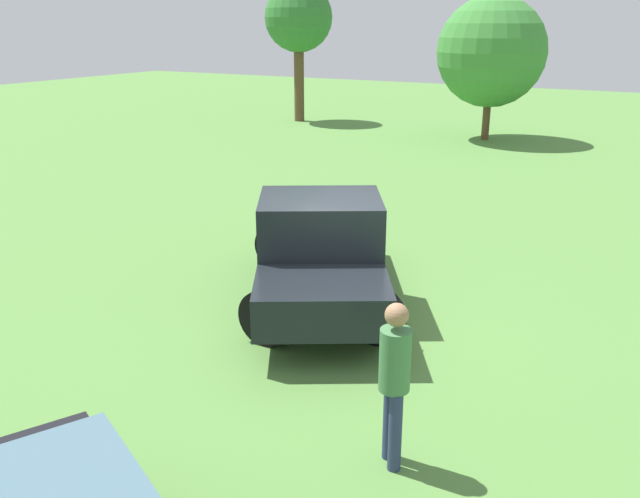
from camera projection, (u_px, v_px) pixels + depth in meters
ground_plane at (341, 319)px, 10.51m from camera, size 80.00×80.00×0.00m
pickup_truck at (320, 248)px, 10.81m from camera, size 4.11×5.23×1.84m
person_bystander at (394, 375)px, 6.78m from camera, size 0.45×0.45×1.82m
tree_back_left at (298, 19)px, 29.78m from camera, size 3.00×3.00×6.03m
tree_back_right at (491, 52)px, 25.30m from camera, size 4.09×4.09×5.33m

